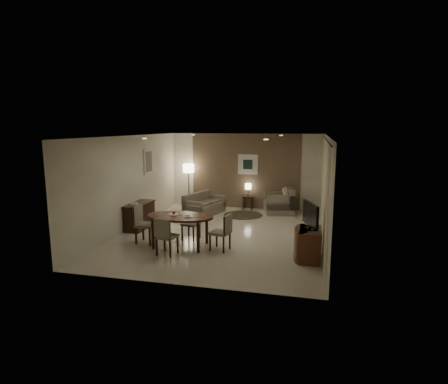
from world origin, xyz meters
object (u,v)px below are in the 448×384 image
(floor_lamp, at_px, (189,186))
(armchair, at_px, (279,201))
(chair_near, at_px, (167,236))
(chair_left, at_px, (146,224))
(chair_right, at_px, (220,232))
(console_desk, at_px, (140,216))
(side_table, at_px, (248,203))
(dining_table, at_px, (180,231))
(sofa, at_px, (204,204))
(tv_cabinet, at_px, (310,244))
(chair_far, at_px, (191,223))

(floor_lamp, bearing_deg, armchair, -4.51)
(chair_near, distance_m, chair_left, 1.11)
(chair_right, xyz_separation_m, armchair, (1.02, 4.26, -0.01))
(armchair, relative_size, floor_lamp, 0.62)
(console_desk, height_order, side_table, console_desk)
(dining_table, xyz_separation_m, floor_lamp, (-1.30, 4.47, 0.40))
(console_desk, distance_m, dining_table, 2.18)
(console_desk, xyz_separation_m, armchair, (3.78, 2.90, 0.06))
(sofa, bearing_deg, console_desk, 165.80)
(chair_left, relative_size, sofa, 0.63)
(dining_table, distance_m, floor_lamp, 4.67)
(console_desk, relative_size, floor_lamp, 0.75)
(console_desk, xyz_separation_m, sofa, (1.34, 2.13, -0.01))
(chair_right, distance_m, side_table, 4.62)
(tv_cabinet, xyz_separation_m, chair_far, (-3.09, 0.83, 0.08))
(chair_left, relative_size, armchair, 0.98)
(chair_near, bearing_deg, chair_left, -31.28)
(armchair, bearing_deg, sofa, -86.62)
(armchair, distance_m, floor_lamp, 3.38)
(console_desk, height_order, floor_lamp, floor_lamp)
(console_desk, height_order, chair_left, chair_left)
(chair_near, relative_size, chair_far, 1.05)
(chair_right, bearing_deg, console_desk, -104.53)
(console_desk, bearing_deg, chair_right, -26.17)
(sofa, bearing_deg, floor_lamp, 59.21)
(chair_far, relative_size, armchair, 0.87)
(chair_far, xyz_separation_m, floor_lamp, (-1.36, 3.83, 0.37))
(dining_table, height_order, side_table, dining_table)
(sofa, distance_m, floor_lamp, 1.44)
(sofa, distance_m, armchair, 2.56)
(console_desk, relative_size, chair_near, 1.34)
(dining_table, relative_size, chair_far, 1.96)
(chair_right, height_order, side_table, chair_right)
(chair_near, relative_size, armchair, 0.91)
(chair_near, distance_m, side_table, 5.30)
(chair_near, bearing_deg, chair_far, -88.92)
(armchair, xyz_separation_m, floor_lamp, (-3.35, 0.26, 0.36))
(chair_right, bearing_deg, tv_cabinet, 97.87)
(tv_cabinet, bearing_deg, floor_lamp, 133.68)
(floor_lamp, bearing_deg, chair_far, -70.46)
(sofa, relative_size, floor_lamp, 0.96)
(side_table, bearing_deg, chair_far, -102.23)
(chair_near, relative_size, floor_lamp, 0.56)
(console_desk, height_order, sofa, console_desk)
(chair_right, distance_m, sofa, 3.77)
(dining_table, relative_size, chair_left, 1.73)
(floor_lamp, bearing_deg, sofa, -48.78)
(floor_lamp, bearing_deg, chair_left, -85.49)
(chair_left, bearing_deg, sofa, -7.14)
(chair_far, relative_size, floor_lamp, 0.54)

